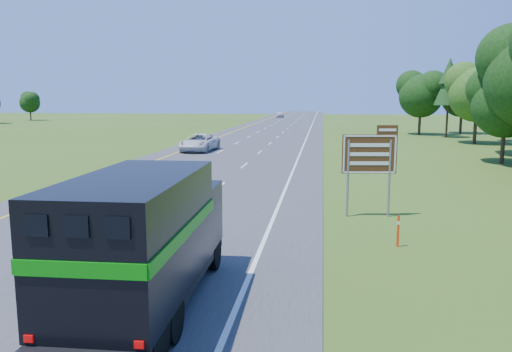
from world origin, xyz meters
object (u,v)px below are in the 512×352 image
object	(u,v)px
exit_sign	(370,158)
far_car	(280,114)
horse_truck	(145,238)
white_suv	(199,142)

from	to	relation	value
exit_sign	far_car	bearing A→B (deg)	89.94
horse_truck	exit_sign	distance (m)	11.82
white_suv	far_car	distance (m)	82.79
horse_truck	far_car	world-z (taller)	horse_truck
white_suv	far_car	world-z (taller)	white_suv
far_car	exit_sign	distance (m)	107.73
horse_truck	far_car	distance (m)	117.40
white_suv	exit_sign	size ratio (longest dim) A/B	1.50
far_car	exit_sign	xyz separation A→B (m)	(12.74, -106.96, 1.63)
far_car	exit_sign	size ratio (longest dim) A/B	1.22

